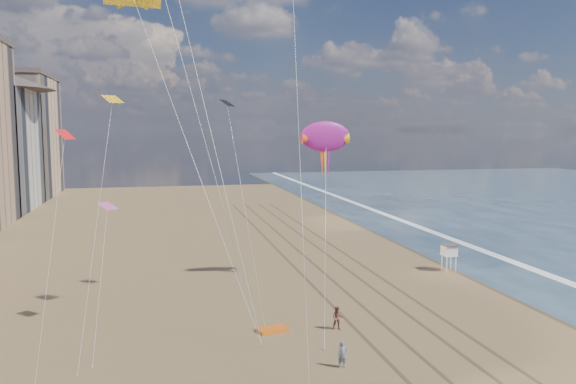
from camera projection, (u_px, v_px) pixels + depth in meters
The scene contains 9 objects.
wet_sand at pixel (455, 254), 66.75m from camera, with size 260.00×260.00×0.00m, color #42301E.
foam at pixel (487, 252), 67.69m from camera, with size 260.00×260.00×0.00m, color white.
tracks at pixel (352, 285), 53.42m from camera, with size 7.68×120.00×0.01m.
lifeguard_stand at pixel (449, 251), 58.43m from camera, with size 1.55×1.55×2.81m.
grounded_kite at pixel (272, 330), 41.06m from camera, with size 2.15×1.37×0.24m, color orange.
show_kite at pixel (325, 137), 53.23m from camera, with size 4.84×8.92×21.81m.
kite_flyer_a at pixel (342, 355), 34.68m from camera, with size 0.61×0.40×1.67m, color slate.
kite_flyer_b at pixel (338, 318), 41.26m from camera, with size 0.86×0.67×1.78m, color brown.
small_kites at pixel (170, 94), 40.51m from camera, with size 16.84×10.93×17.02m.
Camera 1 is at (-15.03, -19.45, 14.65)m, focal length 35.00 mm.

